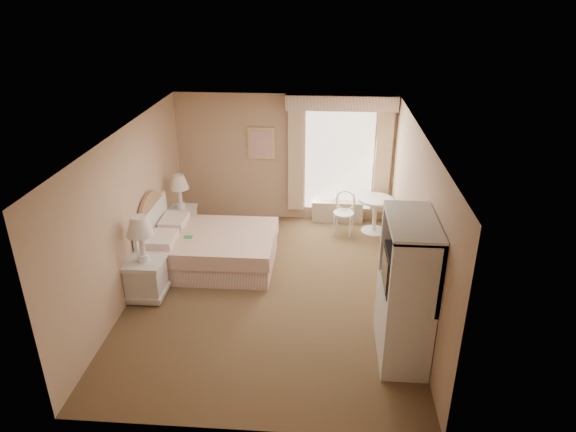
# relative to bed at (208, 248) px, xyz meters

# --- Properties ---
(room) EXTENTS (4.21, 5.51, 2.51)m
(room) POSITION_rel_bed_xyz_m (1.13, -0.70, 0.92)
(room) COLOR brown
(room) RESTS_ON ground
(window) EXTENTS (2.05, 0.22, 2.51)m
(window) POSITION_rel_bed_xyz_m (2.18, 1.95, 1.01)
(window) COLOR white
(window) RESTS_ON room
(framed_art) EXTENTS (0.52, 0.04, 0.62)m
(framed_art) POSITION_rel_bed_xyz_m (0.68, 2.01, 1.22)
(framed_art) COLOR #D9BC85
(framed_art) RESTS_ON room
(bed) EXTENTS (2.07, 1.55, 1.37)m
(bed) POSITION_rel_bed_xyz_m (0.00, 0.00, 0.00)
(bed) COLOR tan
(bed) RESTS_ON room
(nightstand_near) EXTENTS (0.55, 0.55, 1.32)m
(nightstand_near) POSITION_rel_bed_xyz_m (-0.71, -1.04, 0.17)
(nightstand_near) COLOR silver
(nightstand_near) RESTS_ON room
(nightstand_far) EXTENTS (0.50, 0.50, 1.21)m
(nightstand_far) POSITION_rel_bed_xyz_m (-0.71, 1.03, 0.12)
(nightstand_far) COLOR silver
(nightstand_far) RESTS_ON room
(round_table) EXTENTS (0.65, 0.65, 0.69)m
(round_table) POSITION_rel_bed_xyz_m (2.88, 1.49, 0.13)
(round_table) COLOR white
(round_table) RESTS_ON room
(cafe_chair) EXTENTS (0.46, 0.46, 0.81)m
(cafe_chair) POSITION_rel_bed_xyz_m (2.30, 1.44, 0.14)
(cafe_chair) COLOR white
(cafe_chair) RESTS_ON room
(armoire) EXTENTS (0.57, 1.14, 1.89)m
(armoire) POSITION_rel_bed_xyz_m (2.94, -2.03, 0.45)
(armoire) COLOR silver
(armoire) RESTS_ON room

